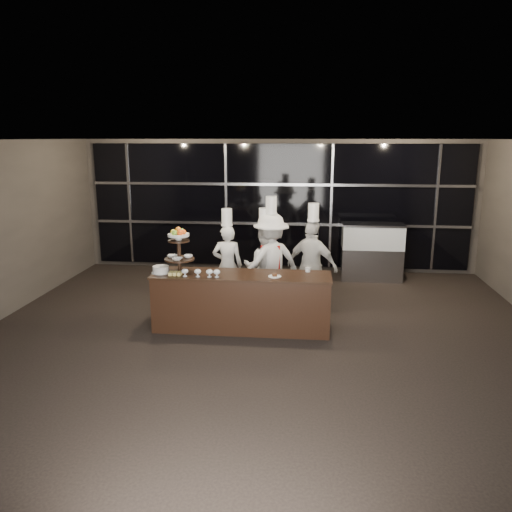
# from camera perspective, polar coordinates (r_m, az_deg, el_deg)

# --- Properties ---
(room) EXTENTS (10.00, 10.00, 10.00)m
(room) POSITION_cam_1_polar(r_m,az_deg,el_deg) (6.63, 0.03, 0.04)
(room) COLOR black
(room) RESTS_ON ground
(window_wall) EXTENTS (8.60, 0.10, 2.80)m
(window_wall) POSITION_cam_1_polar(r_m,az_deg,el_deg) (11.47, 2.55, 5.72)
(window_wall) COLOR black
(window_wall) RESTS_ON ground
(buffet_counter) EXTENTS (2.84, 0.74, 0.92)m
(buffet_counter) POSITION_cam_1_polar(r_m,az_deg,el_deg) (8.05, -1.64, -5.21)
(buffet_counter) COLOR black
(buffet_counter) RESTS_ON ground
(display_stand) EXTENTS (0.48, 0.48, 0.74)m
(display_stand) POSITION_cam_1_polar(r_m,az_deg,el_deg) (8.00, -8.80, 1.03)
(display_stand) COLOR black
(display_stand) RESTS_ON buffet_counter
(compotes) EXTENTS (0.61, 0.11, 0.12)m
(compotes) POSITION_cam_1_polar(r_m,az_deg,el_deg) (7.78, -6.18, -1.81)
(compotes) COLOR silver
(compotes) RESTS_ON buffet_counter
(layer_cake) EXTENTS (0.30, 0.30, 0.11)m
(layer_cake) POSITION_cam_1_polar(r_m,az_deg,el_deg) (8.12, -10.83, -1.53)
(layer_cake) COLOR white
(layer_cake) RESTS_ON buffet_counter
(pastry_squares) EXTENTS (0.20, 0.13, 0.05)m
(pastry_squares) POSITION_cam_1_polar(r_m,az_deg,el_deg) (7.95, -9.21, -1.98)
(pastry_squares) COLOR #DECB6C
(pastry_squares) RESTS_ON buffet_counter
(small_plate) EXTENTS (0.20, 0.20, 0.05)m
(small_plate) POSITION_cam_1_polar(r_m,az_deg,el_deg) (7.76, 2.15, -2.28)
(small_plate) COLOR white
(small_plate) RESTS_ON buffet_counter
(chef_cup) EXTENTS (0.08, 0.08, 0.07)m
(chef_cup) POSITION_cam_1_polar(r_m,az_deg,el_deg) (8.08, 5.94, -1.57)
(chef_cup) COLOR white
(chef_cup) RESTS_ON buffet_counter
(display_case) EXTENTS (1.31, 0.57, 1.24)m
(display_case) POSITION_cam_1_polar(r_m,az_deg,el_deg) (11.06, 13.11, 0.80)
(display_case) COLOR #A5A5AA
(display_case) RESTS_ON ground
(chef_a) EXTENTS (0.58, 0.41, 1.80)m
(chef_a) POSITION_cam_1_polar(r_m,az_deg,el_deg) (9.12, -3.28, -0.89)
(chef_a) COLOR white
(chef_a) RESTS_ON ground
(chef_b) EXTENTS (0.77, 0.61, 1.83)m
(chef_b) POSITION_cam_1_polar(r_m,az_deg,el_deg) (8.93, 0.94, -1.19)
(chef_b) COLOR silver
(chef_b) RESTS_ON ground
(chef_c) EXTENTS (1.30, 1.15, 2.05)m
(chef_c) POSITION_cam_1_polar(r_m,az_deg,el_deg) (8.87, 1.70, -0.64)
(chef_c) COLOR white
(chef_c) RESTS_ON ground
(chef_d) EXTENTS (1.04, 0.78, 1.93)m
(chef_d) POSITION_cam_1_polar(r_m,az_deg,el_deg) (8.83, 6.42, -1.09)
(chef_d) COLOR silver
(chef_d) RESTS_ON ground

